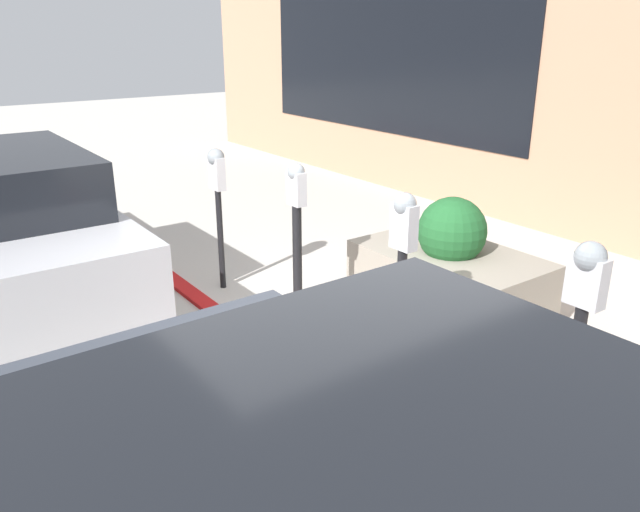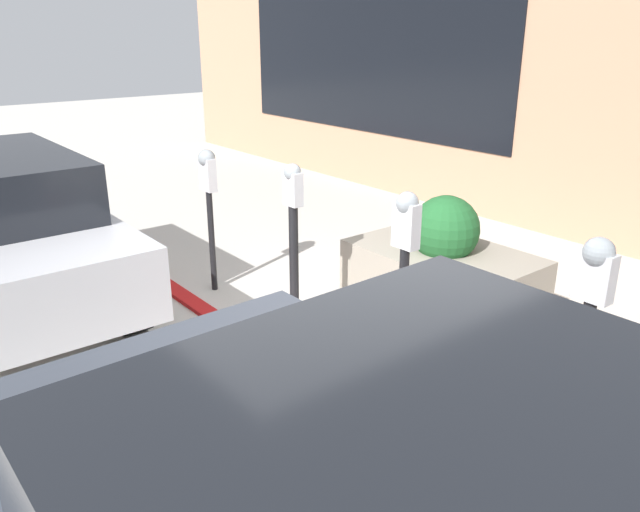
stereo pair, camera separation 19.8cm
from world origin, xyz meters
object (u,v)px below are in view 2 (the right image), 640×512
(parking_meter_nearest, at_px, (587,322))
(planter_box, at_px, (442,274))
(parking_meter_fourth, at_px, (208,188))
(parking_meter_middle, at_px, (293,230))
(parking_meter_second, at_px, (405,259))

(parking_meter_nearest, relative_size, planter_box, 0.95)
(parking_meter_fourth, bearing_deg, parking_meter_middle, -179.55)
(parking_meter_nearest, xyz_separation_m, parking_meter_middle, (2.44, 0.01, -0.12))
(parking_meter_second, distance_m, parking_meter_fourth, 2.52)
(parking_meter_middle, bearing_deg, parking_meter_fourth, 0.45)
(parking_meter_nearest, relative_size, parking_meter_middle, 1.03)
(parking_meter_middle, relative_size, parking_meter_fourth, 1.06)
(parking_meter_second, bearing_deg, parking_meter_fourth, 0.40)
(parking_meter_middle, xyz_separation_m, parking_meter_fourth, (1.32, 0.01, 0.09))
(parking_meter_nearest, xyz_separation_m, parking_meter_fourth, (3.77, 0.02, -0.03))
(parking_meter_nearest, distance_m, planter_box, 2.44)
(planter_box, bearing_deg, parking_meter_middle, 69.90)
(parking_meter_nearest, relative_size, parking_meter_fourth, 1.09)
(parking_meter_second, bearing_deg, planter_box, -60.38)
(parking_meter_nearest, height_order, parking_meter_fourth, parking_meter_nearest)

